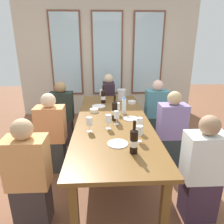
# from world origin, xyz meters

# --- Properties ---
(ground_plane) EXTENTS (12.00, 12.00, 0.00)m
(ground_plane) POSITION_xyz_m (0.00, 0.00, 0.00)
(ground_plane) COLOR brown
(back_wall_with_windows) EXTENTS (4.15, 0.10, 2.90)m
(back_wall_with_windows) POSITION_xyz_m (0.00, 2.46, 1.45)
(back_wall_with_windows) COLOR beige
(back_wall_with_windows) RESTS_ON ground
(dining_table) EXTENTS (0.95, 2.58, 0.74)m
(dining_table) POSITION_xyz_m (0.00, 0.00, 0.67)
(dining_table) COLOR brown
(dining_table) RESTS_ON ground
(white_plate_0) EXTENTS (0.21, 0.21, 0.01)m
(white_plate_0) POSITION_xyz_m (0.02, -0.69, 0.74)
(white_plate_0) COLOR white
(white_plate_0) RESTS_ON dining_table
(white_plate_1) EXTENTS (0.20, 0.20, 0.01)m
(white_plate_1) POSITION_xyz_m (0.25, 0.02, 0.74)
(white_plate_1) COLOR white
(white_plate_1) RESTS_ON dining_table
(white_plate_2) EXTENTS (0.22, 0.22, 0.01)m
(white_plate_2) POSITION_xyz_m (-0.19, 0.62, 0.74)
(white_plate_2) COLOR white
(white_plate_2) RESTS_ON dining_table
(metal_pitcher) EXTENTS (0.16, 0.16, 0.19)m
(metal_pitcher) POSITION_xyz_m (0.21, 1.00, 0.84)
(metal_pitcher) COLOR silver
(metal_pitcher) RESTS_ON dining_table
(wine_bottle_0) EXTENTS (0.08, 0.08, 0.32)m
(wine_bottle_0) POSITION_xyz_m (0.15, -0.87, 0.86)
(wine_bottle_0) COLOR black
(wine_bottle_0) RESTS_ON dining_table
(wine_bottle_1) EXTENTS (0.08, 0.08, 0.34)m
(wine_bottle_1) POSITION_xyz_m (0.03, -0.00, 0.87)
(wine_bottle_1) COLOR black
(wine_bottle_1) RESTS_ON dining_table
(wine_bottle_2) EXTENTS (0.08, 0.08, 0.30)m
(wine_bottle_2) POSITION_xyz_m (-0.12, 0.82, 0.85)
(wine_bottle_2) COLOR black
(wine_bottle_2) RESTS_ON dining_table
(tasting_bowl_0) EXTENTS (0.12, 0.12, 0.05)m
(tasting_bowl_0) POSITION_xyz_m (-0.26, 0.34, 0.77)
(tasting_bowl_0) COLOR white
(tasting_bowl_0) RESTS_ON dining_table
(tasting_bowl_1) EXTENTS (0.13, 0.13, 0.05)m
(tasting_bowl_1) POSITION_xyz_m (0.36, 0.76, 0.76)
(tasting_bowl_1) COLOR white
(tasting_bowl_1) RESTS_ON dining_table
(water_bottle) EXTENTS (0.06, 0.06, 0.24)m
(water_bottle) POSITION_xyz_m (0.18, 0.25, 0.85)
(water_bottle) COLOR white
(water_bottle) RESTS_ON dining_table
(wine_glass_0) EXTENTS (0.07, 0.07, 0.17)m
(wine_glass_0) POSITION_xyz_m (0.28, -0.40, 0.86)
(wine_glass_0) COLOR white
(wine_glass_0) RESTS_ON dining_table
(wine_glass_1) EXTENTS (0.07, 0.07, 0.17)m
(wine_glass_1) POSITION_xyz_m (0.08, 0.22, 0.86)
(wine_glass_1) COLOR white
(wine_glass_1) RESTS_ON dining_table
(wine_glass_2) EXTENTS (0.07, 0.07, 0.17)m
(wine_glass_2) POSITION_xyz_m (0.24, -0.64, 0.86)
(wine_glass_2) COLOR white
(wine_glass_2) RESTS_ON dining_table
(wine_glass_3) EXTENTS (0.07, 0.07, 0.17)m
(wine_glass_3) POSITION_xyz_m (-0.07, -0.29, 0.86)
(wine_glass_3) COLOR white
(wine_glass_3) RESTS_ON dining_table
(wine_glass_4) EXTENTS (0.07, 0.07, 0.17)m
(wine_glass_4) POSITION_xyz_m (-0.15, 1.07, 0.86)
(wine_glass_4) COLOR white
(wine_glass_4) RESTS_ON dining_table
(wine_glass_5) EXTENTS (0.07, 0.07, 0.17)m
(wine_glass_5) POSITION_xyz_m (-0.29, -0.36, 0.86)
(wine_glass_5) COLOR white
(wine_glass_5) RESTS_ON dining_table
(wine_glass_6) EXTENTS (0.07, 0.07, 0.17)m
(wine_glass_6) POSITION_xyz_m (0.04, -0.15, 0.86)
(wine_glass_6) COLOR white
(wine_glass_6) RESTS_ON dining_table
(seated_person_0) EXTENTS (0.38, 0.24, 1.11)m
(seated_person_0) POSITION_xyz_m (-0.83, 0.84, 0.53)
(seated_person_0) COLOR #322B2B
(seated_person_0) RESTS_ON ground
(seated_person_1) EXTENTS (0.38, 0.24, 1.11)m
(seated_person_1) POSITION_xyz_m (0.83, 0.90, 0.53)
(seated_person_1) COLOR #293A35
(seated_person_1) RESTS_ON ground
(seated_person_2) EXTENTS (0.38, 0.24, 1.11)m
(seated_person_2) POSITION_xyz_m (-0.83, 0.02, 0.53)
(seated_person_2) COLOR #313333
(seated_person_2) RESTS_ON ground
(seated_person_3) EXTENTS (0.38, 0.24, 1.11)m
(seated_person_3) POSITION_xyz_m (0.83, 0.05, 0.53)
(seated_person_3) COLOR #2B3537
(seated_person_3) RESTS_ON ground
(seated_person_4) EXTENTS (0.38, 0.24, 1.11)m
(seated_person_4) POSITION_xyz_m (-0.83, -0.91, 0.53)
(seated_person_4) COLOR #382E2E
(seated_person_4) RESTS_ON ground
(seated_person_5) EXTENTS (0.38, 0.24, 1.11)m
(seated_person_5) POSITION_xyz_m (0.83, -0.90, 0.53)
(seated_person_5) COLOR #3A2637
(seated_person_5) RESTS_ON ground
(seated_person_6) EXTENTS (0.24, 0.38, 1.11)m
(seated_person_6) POSITION_xyz_m (0.00, 1.64, 0.53)
(seated_person_6) COLOR #2C392C
(seated_person_6) RESTS_ON ground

